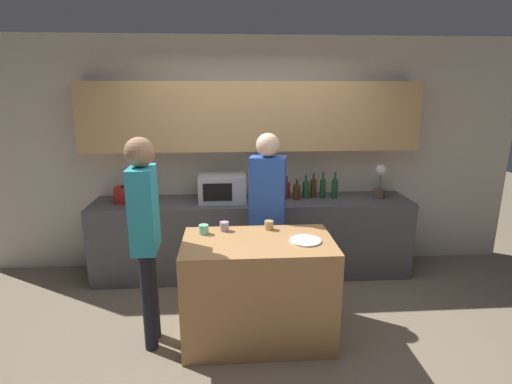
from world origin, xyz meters
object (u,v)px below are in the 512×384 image
at_px(bottle_5, 323,188).
at_px(person_left, 268,204).
at_px(cup_1, 224,226).
at_px(microwave, 222,188).
at_px(potted_plant, 380,181).
at_px(bottle_0, 278,192).
at_px(cup_2, 204,229).
at_px(toaster, 128,195).
at_px(bottle_3, 306,189).
at_px(bottle_4, 313,188).
at_px(person_center, 145,225).
at_px(cup_0, 269,225).
at_px(bottle_2, 297,192).
at_px(plate_on_island, 306,241).
at_px(bottle_6, 335,188).
at_px(bottle_1, 286,190).

relative_size(bottle_5, person_left, 0.18).
bearing_deg(bottle_5, cup_1, -136.75).
xyz_separation_m(microwave, potted_plant, (1.81, 0.00, 0.05)).
bearing_deg(cup_1, bottle_0, 58.60).
distance_m(bottle_0, cup_2, 1.30).
height_order(toaster, bottle_3, bottle_3).
relative_size(bottle_4, person_center, 0.16).
height_order(potted_plant, cup_0, potted_plant).
xyz_separation_m(bottle_4, person_center, (-1.65, -1.37, 0.07)).
distance_m(potted_plant, bottle_2, 0.98).
relative_size(bottle_2, bottle_5, 0.77).
height_order(bottle_4, person_left, person_left).
bearing_deg(cup_0, bottle_2, 67.53).
distance_m(bottle_5, cup_2, 1.72).
xyz_separation_m(bottle_3, bottle_5, (0.20, -0.00, 0.01)).
xyz_separation_m(microwave, person_left, (0.45, -0.64, -0.01)).
bearing_deg(plate_on_island, bottle_3, 79.19).
xyz_separation_m(bottle_5, person_left, (-0.71, -0.69, 0.02)).
relative_size(bottle_5, bottle_6, 0.99).
bearing_deg(cup_1, person_left, 41.67).
relative_size(bottle_3, cup_1, 3.33).
xyz_separation_m(microwave, person_center, (-0.60, -1.29, 0.03)).
bearing_deg(bottle_4, potted_plant, -5.40).
xyz_separation_m(potted_plant, cup_2, (-1.96, -1.08, -0.14)).
height_order(bottle_5, plate_on_island, bottle_5).
bearing_deg(potted_plant, bottle_6, 178.17).
bearing_deg(bottle_4, bottle_0, -165.03).
relative_size(microwave, bottle_5, 1.71).
xyz_separation_m(bottle_4, cup_2, (-1.20, -1.16, -0.06)).
height_order(bottle_1, bottle_6, bottle_6).
bearing_deg(bottle_0, bottle_4, 14.97).
bearing_deg(person_center, cup_2, 113.37).
bearing_deg(person_center, bottle_2, 130.22).
distance_m(plate_on_island, cup_2, 0.88).
relative_size(bottle_4, person_left, 0.17).
xyz_separation_m(bottle_5, plate_on_island, (-0.46, -1.36, -0.10)).
relative_size(bottle_4, cup_1, 3.53).
bearing_deg(toaster, bottle_1, 1.75).
height_order(microwave, person_left, person_left).
bearing_deg(cup_1, bottle_5, 43.25).
relative_size(bottle_2, bottle_3, 0.87).
relative_size(potted_plant, bottle_2, 1.68).
bearing_deg(bottle_0, person_center, -134.37).
height_order(cup_0, cup_2, cup_2).
bearing_deg(person_center, bottle_1, 133.73).
height_order(bottle_1, person_center, person_center).
relative_size(cup_1, person_left, 0.05).
bearing_deg(bottle_2, bottle_4, 19.71).
distance_m(bottle_4, cup_2, 1.67).
xyz_separation_m(bottle_3, plate_on_island, (-0.26, -1.36, -0.08)).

